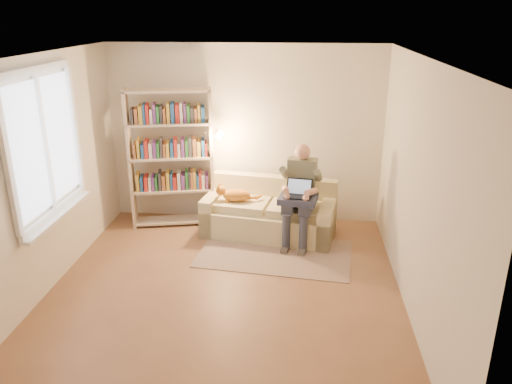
# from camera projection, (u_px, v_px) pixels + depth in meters

# --- Properties ---
(floor) EXTENTS (4.50, 4.50, 0.00)m
(floor) POSITION_uv_depth(u_px,v_px,m) (224.00, 294.00, 5.65)
(floor) COLOR brown
(floor) RESTS_ON ground
(ceiling) EXTENTS (4.00, 4.50, 0.02)m
(ceiling) POSITION_uv_depth(u_px,v_px,m) (218.00, 57.00, 4.75)
(ceiling) COLOR white
(ceiling) RESTS_ON wall_back
(wall_left) EXTENTS (0.02, 4.50, 2.60)m
(wall_left) POSITION_uv_depth(u_px,v_px,m) (38.00, 180.00, 5.37)
(wall_left) COLOR silver
(wall_left) RESTS_ON floor
(wall_right) EXTENTS (0.02, 4.50, 2.60)m
(wall_right) POSITION_uv_depth(u_px,v_px,m) (417.00, 192.00, 5.03)
(wall_right) COLOR silver
(wall_right) RESTS_ON floor
(wall_back) EXTENTS (4.00, 0.02, 2.60)m
(wall_back) POSITION_uv_depth(u_px,v_px,m) (245.00, 135.00, 7.31)
(wall_back) COLOR silver
(wall_back) RESTS_ON floor
(wall_front) EXTENTS (4.00, 0.02, 2.60)m
(wall_front) POSITION_uv_depth(u_px,v_px,m) (164.00, 305.00, 3.10)
(wall_front) COLOR silver
(wall_front) RESTS_ON floor
(window) EXTENTS (0.12, 1.52, 1.69)m
(window) POSITION_uv_depth(u_px,v_px,m) (50.00, 168.00, 5.53)
(window) COLOR white
(window) RESTS_ON wall_left
(sofa) EXTENTS (1.93, 1.11, 0.77)m
(sofa) POSITION_uv_depth(u_px,v_px,m) (270.00, 215.00, 7.09)
(sofa) COLOR beige
(sofa) RESTS_ON floor
(person) EXTENTS (0.47, 0.66, 1.35)m
(person) POSITION_uv_depth(u_px,v_px,m) (300.00, 190.00, 6.69)
(person) COLOR slate
(person) RESTS_ON sofa
(cat) EXTENTS (0.60, 0.27, 0.22)m
(cat) POSITION_uv_depth(u_px,v_px,m) (237.00, 195.00, 6.99)
(cat) COLOR orange
(cat) RESTS_ON sofa
(blanket) EXTENTS (0.55, 0.48, 0.09)m
(blanket) POSITION_uv_depth(u_px,v_px,m) (296.00, 199.00, 6.60)
(blanket) COLOR #2A314B
(blanket) RESTS_ON person
(laptop) EXTENTS (0.38, 0.34, 0.27)m
(laptop) POSITION_uv_depth(u_px,v_px,m) (297.00, 192.00, 6.58)
(laptop) COLOR black
(laptop) RESTS_ON blanket
(bookshelf) EXTENTS (1.38, 0.55, 2.02)m
(bookshelf) POSITION_uv_depth(u_px,v_px,m) (171.00, 152.00, 7.13)
(bookshelf) COLOR beige
(bookshelf) RESTS_ON floor
(rug) EXTENTS (2.09, 1.38, 0.01)m
(rug) POSITION_uv_depth(u_px,v_px,m) (275.00, 253.00, 6.57)
(rug) COLOR gray
(rug) RESTS_ON floor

